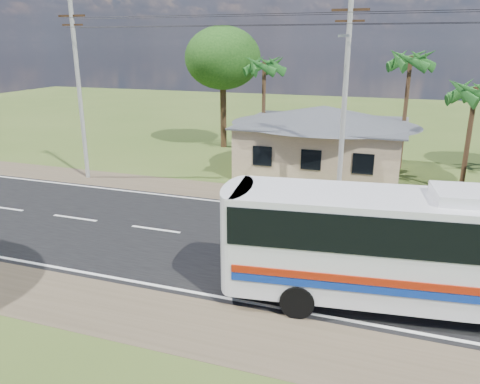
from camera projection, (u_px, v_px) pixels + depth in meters
name	position (u px, v px, depth m)	size (l,w,h in m)	color
ground	(247.00, 242.00, 20.36)	(120.00, 120.00, 0.00)	#374E1C
road	(247.00, 242.00, 20.36)	(120.00, 16.00, 0.03)	black
house	(323.00, 132.00, 30.94)	(12.40, 10.00, 5.00)	tan
utility_poles	(338.00, 95.00, 23.61)	(32.80, 2.22, 11.00)	#9E9E99
palm_near	(475.00, 92.00, 25.57)	(2.80, 2.80, 6.70)	#47301E
palm_mid	(410.00, 61.00, 30.27)	(2.80, 2.80, 8.20)	#47301E
palm_far	(264.00, 66.00, 33.97)	(2.80, 2.80, 7.70)	#47301E
tree_behind_house	(223.00, 58.00, 36.88)	(6.00, 6.00, 9.61)	#47301E
coach_bus	(446.00, 244.00, 14.48)	(13.54, 4.47, 4.13)	silver
motorcycle	(419.00, 200.00, 24.32)	(0.63, 1.80, 0.95)	black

